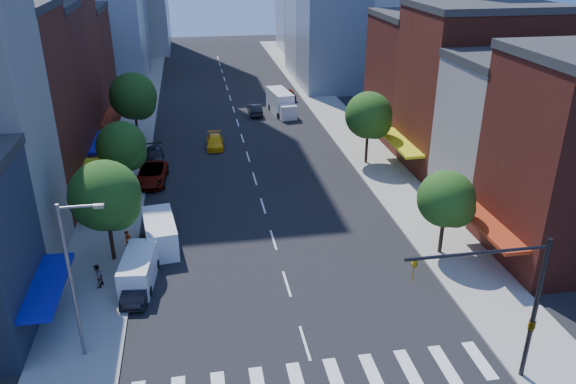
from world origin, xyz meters
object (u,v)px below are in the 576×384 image
at_px(parked_car_second, 138,285).
at_px(taxi, 215,142).
at_px(pedestrian_far, 97,276).
at_px(traffic_car_far, 287,94).
at_px(parked_car_rear, 154,156).
at_px(cargo_van_far, 160,234).
at_px(pedestrian_near, 128,241).
at_px(box_truck, 281,103).
at_px(parked_car_third, 152,174).
at_px(cargo_van_near, 139,270).
at_px(parked_car_front, 139,278).
at_px(traffic_car_oncoming, 255,110).

relative_size(parked_car_second, taxi, 1.00).
bearing_deg(pedestrian_far, traffic_car_far, 176.74).
height_order(parked_car_rear, cargo_van_far, cargo_van_far).
bearing_deg(taxi, parked_car_second, -101.23).
bearing_deg(parked_car_rear, pedestrian_near, -94.98).
distance_m(taxi, traffic_car_far, 21.75).
relative_size(parked_car_second, pedestrian_far, 2.72).
relative_size(traffic_car_far, box_truck, 0.57).
height_order(parked_car_third, pedestrian_far, pedestrian_far).
bearing_deg(box_truck, pedestrian_far, -123.21).
relative_size(parked_car_third, traffic_car_far, 1.36).
height_order(cargo_van_near, taxi, cargo_van_near).
height_order(parked_car_third, pedestrian_near, pedestrian_near).
bearing_deg(taxi, parked_car_front, -101.64).
bearing_deg(parked_car_rear, parked_car_third, -91.85).
bearing_deg(traffic_car_far, pedestrian_near, 58.54).
bearing_deg(traffic_car_oncoming, parked_car_rear, 49.29).
height_order(parked_car_second, pedestrian_far, pedestrian_far).
distance_m(parked_car_third, pedestrian_near, 13.02).
bearing_deg(box_truck, cargo_van_near, -120.04).
bearing_deg(pedestrian_far, parked_car_second, 87.64).
xyz_separation_m(parked_car_front, pedestrian_near, (-1.00, 4.51, 0.26)).
bearing_deg(parked_car_second, traffic_car_far, 76.09).
xyz_separation_m(parked_car_second, pedestrian_near, (-1.00, 5.37, 0.28)).
xyz_separation_m(parked_car_front, cargo_van_near, (-0.01, 0.46, 0.26)).
distance_m(parked_car_third, taxi, 10.72).
height_order(parked_car_rear, traffic_car_oncoming, traffic_car_oncoming).
height_order(cargo_van_near, pedestrian_near, cargo_van_near).
distance_m(cargo_van_near, cargo_van_far, 4.76).
bearing_deg(parked_car_rear, box_truck, 42.33).
relative_size(parked_car_third, cargo_van_near, 1.16).
relative_size(cargo_van_near, traffic_car_oncoming, 1.14).
distance_m(parked_car_rear, traffic_car_oncoming, 19.13).
bearing_deg(cargo_van_near, cargo_van_far, 80.91).
distance_m(parked_car_front, pedestrian_near, 4.63).
relative_size(parked_car_front, box_truck, 0.59).
xyz_separation_m(parked_car_rear, pedestrian_near, (-1.00, -18.26, 0.32)).
bearing_deg(cargo_van_near, pedestrian_near, 109.84).
xyz_separation_m(cargo_van_far, box_truck, (14.18, 32.69, 0.26)).
bearing_deg(cargo_van_near, parked_car_third, 96.11).
height_order(cargo_van_far, taxi, cargo_van_far).
height_order(parked_car_second, traffic_car_far, same).
height_order(parked_car_front, pedestrian_near, pedestrian_near).
distance_m(parked_car_rear, cargo_van_far, 17.76).
xyz_separation_m(parked_car_second, cargo_van_near, (-0.01, 1.32, 0.28)).
bearing_deg(cargo_van_far, traffic_car_far, 60.41).
relative_size(cargo_van_near, box_truck, 0.67).
bearing_deg(cargo_van_far, box_truck, 59.18).
xyz_separation_m(traffic_car_oncoming, pedestrian_far, (-14.58, -37.42, 0.24)).
bearing_deg(cargo_van_near, taxi, 82.41).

